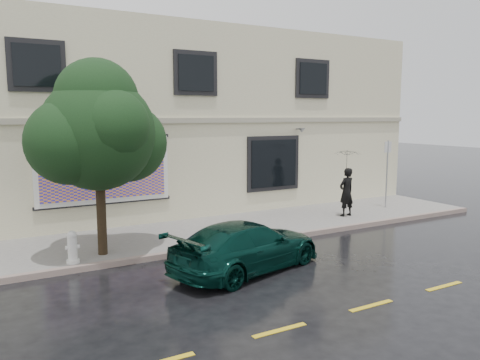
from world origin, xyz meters
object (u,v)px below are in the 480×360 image
fire_hydrant (72,247)px  pedestrian (346,192)px  car (247,246)px  street_tree (98,134)px

fire_hydrant → pedestrian: bearing=5.7°
fire_hydrant → car: bearing=-30.2°
street_tree → pedestrian: bearing=3.0°
car → fire_hydrant: 4.31m
car → street_tree: size_ratio=0.91×
pedestrian → street_tree: street_tree is taller
car → pedestrian: size_ratio=2.39×
pedestrian → street_tree: 9.11m
street_tree → fire_hydrant: (-0.82, -0.40, -2.76)m
pedestrian → street_tree: (-8.81, -0.47, 2.28)m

